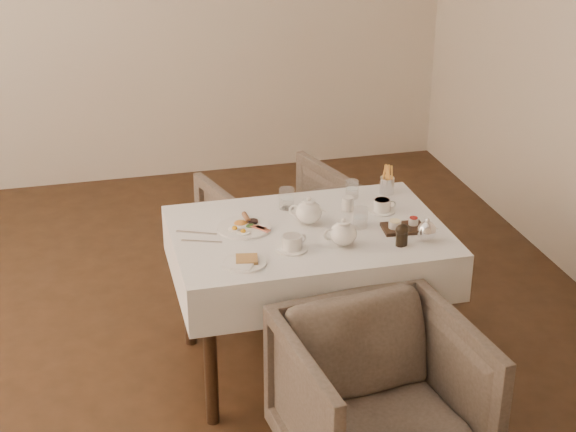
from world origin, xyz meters
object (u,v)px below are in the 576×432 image
Objects in this scene: armchair_far at (281,233)px; breakfast_plate at (244,226)px; teapot_centre at (309,210)px; armchair_near at (380,401)px; table at (308,251)px.

armchair_far is 2.97× the size of breakfast_plate.
armchair_far is 4.32× the size of teapot_centre.
teapot_centre reaches higher than breakfast_plate.
armchair_far is (-0.02, 1.64, -0.00)m from armchair_near.
table is 0.88m from armchair_near.
armchair_near is at bearing -84.40° from table.
teapot_centre is at bearing 18.00° from breakfast_plate.
teapot_centre reaches higher than table.
breakfast_plate reaches higher than table.
table is at bearing 69.25° from armchair_far.
breakfast_plate is at bearing 47.86° from armchair_far.
teapot_centre is at bearing 74.97° from table.
table is 0.20m from teapot_centre.
armchair_near is (0.08, -0.83, -0.29)m from table.
armchair_far is 0.90m from teapot_centre.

